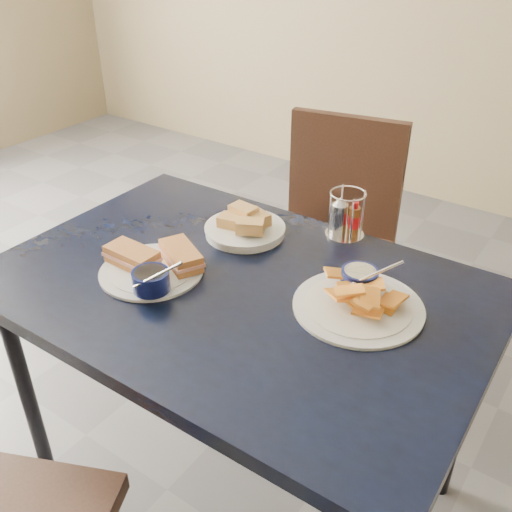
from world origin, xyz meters
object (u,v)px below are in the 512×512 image
Objects in this scene: dining_table at (237,305)px; sandwich_plate at (154,265)px; chair_far at (338,226)px; plantain_plate at (359,297)px; bread_basket at (245,227)px; condiment_caddy at (345,217)px.

sandwich_plate reaches higher than dining_table.
chair_far reaches higher than plantain_plate.
sandwich_plate is (-0.08, -0.87, 0.25)m from chair_far.
condiment_caddy is (0.23, 0.16, 0.03)m from bread_basket.
condiment_caddy reaches higher than bread_basket.
sandwich_plate is (-0.20, -0.09, 0.09)m from dining_table.
bread_basket is 1.66× the size of condiment_caddy.
chair_far reaches higher than bread_basket.
chair_far is 0.55m from condiment_caddy.
dining_table is 0.81m from chair_far.
bread_basket is at bearing -91.21° from chair_far.
dining_table is 9.08× the size of condiment_caddy.
condiment_caddy reaches higher than plantain_plate.
chair_far is at bearing 88.79° from bread_basket.
bread_basket is (-0.01, -0.57, 0.25)m from chair_far.
condiment_caddy is at bearing 123.82° from plantain_plate.
chair_far reaches higher than sandwich_plate.
chair_far is 0.63m from bread_basket.
condiment_caddy is at bearing 74.78° from dining_table.
sandwich_plate is 1.32× the size of bread_basket.
sandwich_plate is 2.19× the size of condiment_caddy.
dining_table is 0.40m from condiment_caddy.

